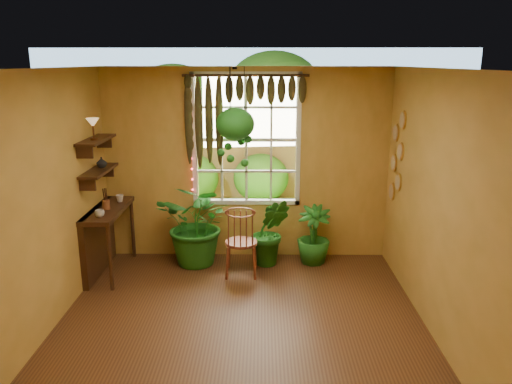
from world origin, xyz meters
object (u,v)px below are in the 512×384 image
potted_plant_left (199,224)px  potted_plant_mid (270,232)px  counter_ledge (101,233)px  windsor_chair (241,252)px  hanging_basket (235,127)px

potted_plant_left → potted_plant_mid: size_ratio=1.23×
potted_plant_mid → counter_ledge: bearing=-172.8°
windsor_chair → potted_plant_mid: 0.55m
counter_ledge → potted_plant_left: bearing=12.9°
potted_plant_left → counter_ledge: bearing=-167.1°
potted_plant_mid → hanging_basket: 1.52m
windsor_chair → potted_plant_mid: (0.39, 0.35, 0.15)m
windsor_chair → potted_plant_left: bearing=149.5°
counter_ledge → potted_plant_left: potted_plant_left is taller
counter_ledge → potted_plant_mid: potted_plant_mid is taller
potted_plant_mid → hanging_basket: hanging_basket is taller
potted_plant_left → potted_plant_mid: 0.99m
counter_ledge → hanging_basket: (1.78, 0.28, 1.38)m
potted_plant_left → hanging_basket: (0.52, -0.01, 1.33)m
windsor_chair → counter_ledge: bearing=178.4°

